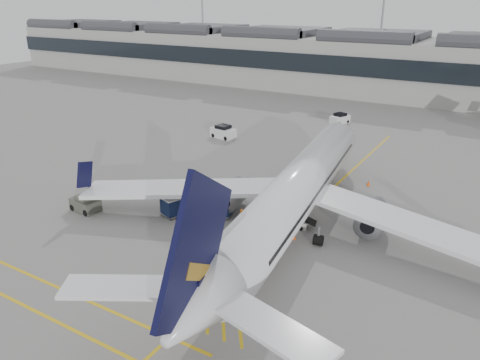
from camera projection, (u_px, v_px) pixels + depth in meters
The scene contains 17 objects.
ground at pixel (153, 230), 40.41m from camera, with size 220.00×220.00×0.00m, color gray.
terminal at pixel (384, 63), 95.60m from camera, with size 200.00×20.45×12.40m.
light_masts at pixel (397, 18), 104.59m from camera, with size 113.00×0.60×25.45m.
apron_markings at pixel (306, 213), 43.60m from camera, with size 0.25×60.00×0.01m, color gold.
airliner_main at pixel (295, 193), 39.43m from camera, with size 38.85×42.71×11.39m.
belt_loader at pixel (286, 219), 41.11m from camera, with size 4.57×2.34×1.81m.
baggage_cart_a at pixel (187, 190), 46.58m from camera, with size 1.57×1.31×1.61m.
baggage_cart_b at pixel (222, 205), 42.62m from camera, with size 2.21×1.96×2.01m.
baggage_cart_c at pixel (184, 193), 45.31m from camera, with size 2.41×2.24×2.03m.
baggage_cart_d at pixel (171, 206), 42.66m from camera, with size 2.12×1.93×1.83m.
ramp_agent_a at pixel (242, 219), 40.54m from camera, with size 0.62×0.41×1.71m, color orange.
ramp_agent_b at pixel (222, 204), 43.44m from camera, with size 0.84×0.65×1.72m, color #FF480D.
pushback_tug at pixel (85, 204), 43.82m from camera, with size 2.94×1.98×1.56m.
safety_cone_nose at pixel (368, 183), 49.82m from camera, with size 0.41×0.41×0.57m, color #F24C0A.
safety_cone_engine at pixel (294, 237), 38.77m from camera, with size 0.33×0.33×0.45m, color #F24C0A.
service_van_left at pixel (223, 132), 66.62m from camera, with size 3.85×2.37×1.85m.
service_van_mid at pixel (340, 119), 74.28m from camera, with size 2.67×3.59×1.66m.
Camera 1 is at (25.05, -27.02, 18.74)m, focal length 35.00 mm.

